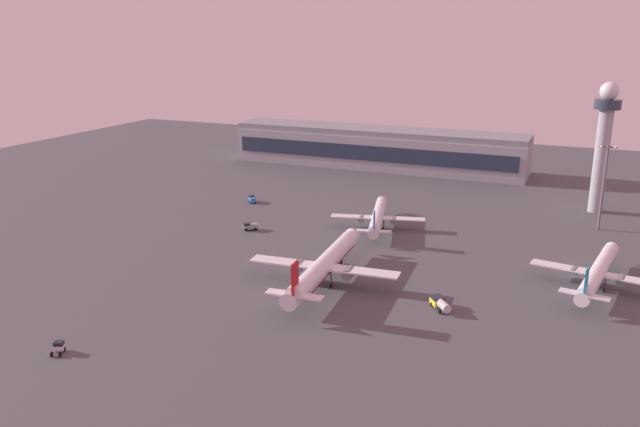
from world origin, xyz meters
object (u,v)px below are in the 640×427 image
(airplane_mid_apron, at_px, (378,217))
(pushback_tug, at_px, (59,347))
(control_tower, at_px, (603,139))
(baggage_tractor, at_px, (252,199))
(fuel_truck, at_px, (440,303))
(airplane_taxiway_distant, at_px, (598,272))
(airplane_far_stand, at_px, (324,265))
(apron_light_east, at_px, (604,182))
(maintenance_van, at_px, (250,226))

(airplane_mid_apron, bearing_deg, pushback_tug, -121.48)
(control_tower, relative_size, baggage_tractor, 9.42)
(fuel_truck, bearing_deg, airplane_taxiway_distant, 2.46)
(control_tower, height_order, baggage_tractor, control_tower)
(airplane_far_stand, xyz_separation_m, apron_light_east, (57.72, 70.00, 9.93))
(airplane_mid_apron, height_order, fuel_truck, airplane_mid_apron)
(airplane_mid_apron, xyz_separation_m, apron_light_east, (59.90, 24.47, 10.90))
(pushback_tug, relative_size, baggage_tractor, 0.81)
(baggage_tractor, bearing_deg, fuel_truck, -80.30)
(control_tower, bearing_deg, apron_light_east, -86.35)
(airplane_taxiway_distant, height_order, maintenance_van, airplane_taxiway_distant)
(airplane_mid_apron, xyz_separation_m, pushback_tug, (-29.33, -94.86, -2.38))
(fuel_truck, height_order, apron_light_east, apron_light_east)
(airplane_mid_apron, bearing_deg, baggage_tractor, 153.04)
(airplane_taxiway_distant, bearing_deg, airplane_mid_apron, 167.71)
(control_tower, bearing_deg, airplane_mid_apron, -142.69)
(airplane_far_stand, relative_size, apron_light_east, 1.82)
(baggage_tractor, bearing_deg, control_tower, -25.46)
(airplane_taxiway_distant, distance_m, airplane_mid_apron, 64.41)
(apron_light_east, bearing_deg, airplane_taxiway_distant, -89.79)
(airplane_mid_apron, height_order, baggage_tractor, airplane_mid_apron)
(airplane_taxiway_distant, relative_size, airplane_mid_apron, 1.08)
(maintenance_van, xyz_separation_m, apron_light_east, (93.54, 41.10, 13.17))
(airplane_taxiway_distant, relative_size, maintenance_van, 8.36)
(airplane_far_stand, xyz_separation_m, maintenance_van, (-35.82, 28.90, -3.24))
(baggage_tractor, xyz_separation_m, apron_light_east, (108.21, 13.62, 13.17))
(airplane_taxiway_distant, bearing_deg, fuel_truck, -130.56)
(fuel_truck, xyz_separation_m, maintenance_van, (-63.78, 32.25, -0.19))
(airplane_far_stand, height_order, baggage_tractor, airplane_far_stand)
(baggage_tractor, bearing_deg, maintenance_van, -104.91)
(fuel_truck, relative_size, baggage_tractor, 1.43)
(maintenance_van, height_order, pushback_tug, maintenance_van)
(control_tower, height_order, airplane_taxiway_distant, control_tower)
(airplane_mid_apron, bearing_deg, airplane_taxiway_distant, -35.44)
(airplane_mid_apron, distance_m, baggage_tractor, 49.57)
(control_tower, height_order, apron_light_east, control_tower)
(airplane_far_stand, height_order, fuel_truck, airplane_far_stand)
(control_tower, relative_size, maintenance_van, 9.10)
(airplane_mid_apron, distance_m, fuel_truck, 57.46)
(baggage_tractor, bearing_deg, airplane_far_stand, -91.17)
(control_tower, distance_m, fuel_truck, 100.30)
(airplane_far_stand, relative_size, pushback_tug, 12.86)
(control_tower, xyz_separation_m, airplane_mid_apron, (-58.61, -44.67, -20.22))
(airplane_far_stand, bearing_deg, control_tower, 53.64)
(control_tower, relative_size, pushback_tug, 11.60)
(airplane_taxiway_distant, height_order, airplane_mid_apron, airplane_taxiway_distant)
(apron_light_east, bearing_deg, fuel_truck, -112.08)
(airplane_far_stand, bearing_deg, maintenance_van, 136.77)
(airplane_mid_apron, xyz_separation_m, fuel_truck, (30.14, -48.88, -2.09))
(airplane_mid_apron, bearing_deg, maintenance_van, -167.99)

